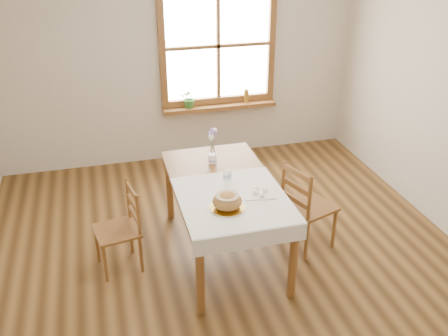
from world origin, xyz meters
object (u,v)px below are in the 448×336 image
Objects in this scene: bread_plate at (227,208)px; flower_vase at (213,159)px; chair_right at (309,205)px; chair_left at (116,230)px; dining_table at (224,191)px.

flower_vase is (0.09, 0.85, 0.03)m from bread_plate.
chair_right is 1.02m from flower_vase.
flower_vase is at bearing 39.40° from chair_right.
bread_plate is (0.89, -0.47, 0.37)m from chair_left.
dining_table is 0.43m from flower_vase.
dining_table is 1.01m from chair_left.
chair_right reaches higher than chair_left.
flower_vase reaches higher than dining_table.
chair_right is at bearing -6.12° from dining_table.
bread_plate is at bearing 92.01° from chair_right.
flower_vase is at bearing 100.85° from chair_left.
bread_plate is (-0.90, -0.35, 0.32)m from chair_right.
chair_left reaches higher than dining_table.
chair_right is at bearing 21.46° from bread_plate.
flower_vase is at bearing 90.75° from dining_table.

